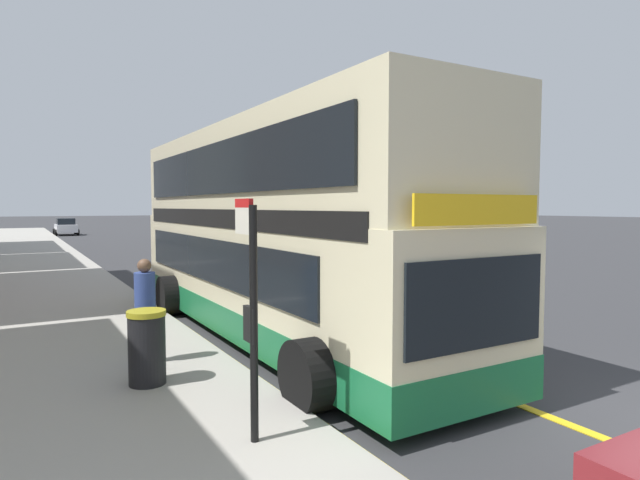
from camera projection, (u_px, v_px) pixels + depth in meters
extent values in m
plane|color=#333335|center=(144.00, 249.00, 33.75)|extent=(260.00, 260.00, 0.00)
cube|color=#A39E93|center=(19.00, 253.00, 30.23)|extent=(6.00, 76.00, 0.14)
cube|color=beige|center=(272.00, 272.00, 11.25)|extent=(2.52, 11.47, 2.30)
cube|color=beige|center=(272.00, 174.00, 11.11)|extent=(2.49, 11.24, 1.90)
cube|color=#196B3D|center=(273.00, 312.00, 11.30)|extent=(2.54, 11.49, 0.60)
cube|color=black|center=(272.00, 218.00, 11.17)|extent=(2.55, 10.56, 0.36)
cube|color=black|center=(208.00, 260.00, 10.93)|extent=(0.04, 9.18, 0.90)
cube|color=black|center=(213.00, 169.00, 10.47)|extent=(0.04, 10.10, 1.00)
cube|color=black|center=(478.00, 304.00, 6.27)|extent=(2.21, 0.04, 1.10)
cube|color=yellow|center=(479.00, 210.00, 6.19)|extent=(2.01, 0.04, 0.36)
cylinder|color=black|center=(312.00, 375.00, 7.06)|extent=(0.56, 1.00, 1.00)
cylinder|color=black|center=(459.00, 348.00, 8.42)|extent=(0.56, 1.00, 1.00)
cylinder|color=black|center=(171.00, 295.00, 13.34)|extent=(0.56, 1.00, 1.00)
cylinder|color=black|center=(268.00, 287.00, 14.70)|extent=(0.56, 1.00, 1.00)
cube|color=gold|center=(211.00, 347.00, 10.34)|extent=(0.16, 14.59, 0.01)
cube|color=gold|center=(329.00, 330.00, 11.70)|extent=(0.16, 14.59, 0.01)
cube|color=gold|center=(180.00, 290.00, 17.24)|extent=(2.86, 0.16, 0.01)
cylinder|color=black|center=(254.00, 325.00, 5.79)|extent=(0.09, 0.09, 2.63)
cube|color=silver|center=(244.00, 221.00, 5.94)|extent=(0.05, 0.42, 0.30)
cube|color=red|center=(244.00, 203.00, 5.93)|extent=(0.05, 0.42, 0.10)
cube|color=black|center=(250.00, 324.00, 5.88)|extent=(0.06, 0.28, 0.40)
cube|color=silver|center=(66.00, 228.00, 50.42)|extent=(1.76, 4.20, 0.72)
cube|color=black|center=(66.00, 221.00, 50.29)|extent=(1.52, 1.90, 0.60)
cylinder|color=black|center=(54.00, 232.00, 51.10)|extent=(0.22, 0.60, 0.60)
cylinder|color=black|center=(75.00, 231.00, 52.04)|extent=(0.22, 0.60, 0.60)
cylinder|color=black|center=(56.00, 233.00, 48.85)|extent=(0.22, 0.60, 0.60)
cylinder|color=black|center=(78.00, 232.00, 49.79)|extent=(0.22, 0.60, 0.60)
cube|color=#196066|center=(187.00, 232.00, 42.99)|extent=(1.76, 4.20, 0.72)
cube|color=black|center=(187.00, 224.00, 42.86)|extent=(1.52, 1.90, 0.60)
cylinder|color=black|center=(171.00, 236.00, 43.66)|extent=(0.22, 0.60, 0.60)
cylinder|color=black|center=(193.00, 235.00, 44.60)|extent=(0.22, 0.60, 0.60)
cylinder|color=black|center=(180.00, 238.00, 41.42)|extent=(0.22, 0.60, 0.60)
cylinder|color=black|center=(203.00, 237.00, 42.36)|extent=(0.22, 0.60, 0.60)
cylinder|color=#33478C|center=(146.00, 338.00, 8.81)|extent=(0.24, 0.24, 0.85)
cylinder|color=#33478C|center=(145.00, 292.00, 8.76)|extent=(0.34, 0.34, 0.67)
sphere|color=brown|center=(144.00, 266.00, 8.73)|extent=(0.23, 0.23, 0.23)
cylinder|color=black|center=(147.00, 350.00, 7.74)|extent=(0.53, 0.53, 1.02)
cylinder|color=#A5991E|center=(146.00, 313.00, 7.70)|extent=(0.56, 0.56, 0.08)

